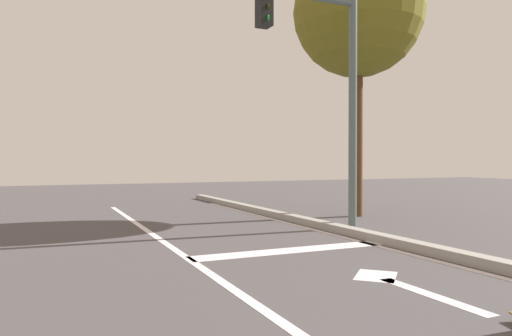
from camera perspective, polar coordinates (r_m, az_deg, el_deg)
lane_line_center at (r=4.44m, az=0.15°, el=-16.37°), size 0.12×20.00×0.01m
lane_line_curbside at (r=6.22m, az=26.20°, el=-11.45°), size 0.12×20.00×0.01m
stop_bar at (r=7.03m, az=4.28°, el=-9.94°), size 3.09×0.40×0.01m
lane_arrow_stem at (r=5.07m, az=20.55°, el=-14.25°), size 0.16×1.40×0.01m
lane_arrow_head at (r=5.68m, az=14.36°, el=-12.56°), size 0.71×0.71×0.01m
curb_strip at (r=6.40m, az=27.66°, el=-10.50°), size 0.24×24.00×0.14m
traffic_signal_mast at (r=9.07m, az=7.23°, el=12.91°), size 3.90×0.34×4.83m
roadside_tree at (r=11.98m, az=12.29°, el=17.94°), size 3.08×3.08×6.40m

